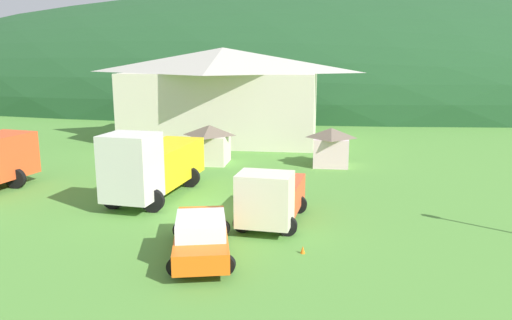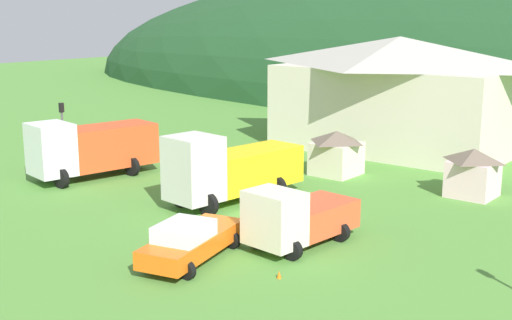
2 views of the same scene
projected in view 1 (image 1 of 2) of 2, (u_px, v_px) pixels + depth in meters
ground_plane at (214, 213)px, 23.22m from camera, size 200.00×200.00×0.00m
forested_hill_backdrop at (294, 99)px, 80.67m from camera, size 153.51×60.00×33.26m
depot_building at (223, 93)px, 41.94m from camera, size 16.70×10.26×7.78m
play_shed_cream at (210, 144)px, 33.49m from camera, size 2.62×2.72×2.60m
play_shed_pink at (331, 146)px, 32.73m from camera, size 2.44×2.41×2.53m
flatbed_truck_yellow at (153, 164)px, 25.31m from camera, size 3.67×7.86×3.67m
light_truck_cream at (271, 196)px, 21.50m from camera, size 2.97×5.23×2.56m
service_pickup_orange at (201, 235)px, 18.10m from camera, size 3.11×5.55×1.66m
traffic_cone_near_pickup at (303, 253)px, 18.51m from camera, size 0.36×0.36×0.58m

